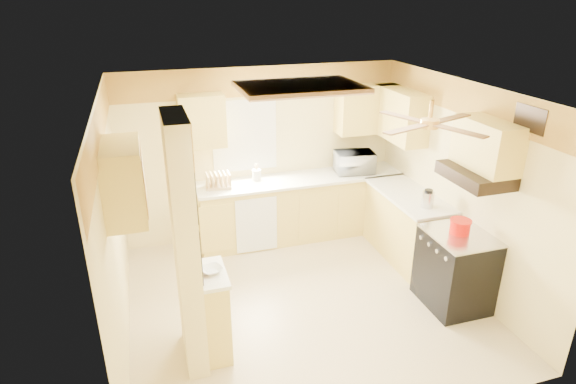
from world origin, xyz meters
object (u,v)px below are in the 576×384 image
object	(u,v)px
kettle	(428,199)
microwave	(354,162)
dutch_oven	(460,226)
stove	(455,269)
bowl	(212,270)

from	to	relation	value
kettle	microwave	bearing A→B (deg)	103.94
kettle	dutch_oven	bearing A→B (deg)	-90.18
microwave	kettle	distance (m)	1.47
stove	kettle	distance (m)	0.93
dutch_oven	microwave	bearing A→B (deg)	99.49
bowl	dutch_oven	bearing A→B (deg)	0.78
bowl	stove	bearing A→B (deg)	-0.00
microwave	bowl	size ratio (longest dim) A/B	2.77
stove	dutch_oven	distance (m)	0.54
stove	bowl	world-z (taller)	bowl
stove	kettle	bearing A→B (deg)	89.01
dutch_oven	kettle	distance (m)	0.68
microwave	kettle	size ratio (longest dim) A/B	2.41
microwave	kettle	bearing A→B (deg)	112.25
bowl	kettle	distance (m)	2.90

